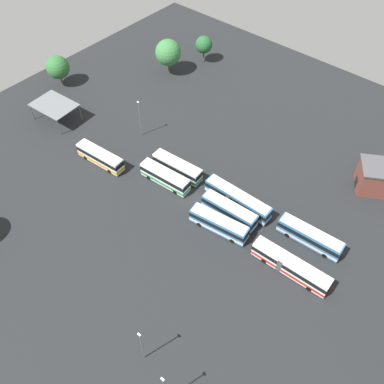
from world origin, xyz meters
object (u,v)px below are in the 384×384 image
(bus_row3_slot0, at_px, (290,266))
(lamp_post_near_entrance, at_px, (140,117))
(bus_row1_slot2, at_px, (177,167))
(maintenance_shelter, at_px, (54,105))
(bus_row2_slot0, at_px, (219,224))
(bus_row0_slot0, at_px, (100,157))
(tree_northwest, at_px, (58,67))
(tree_northeast, at_px, (204,45))
(bus_row1_slot1, at_px, (165,177))
(bus_row3_slot2, at_px, (310,237))
(lamp_post_mid_lot, at_px, (142,345))
(bus_row2_slot1, at_px, (229,211))
(depot_building, at_px, (382,178))
(tree_east_edge, at_px, (168,53))
(bus_row2_slot2, at_px, (237,199))

(bus_row3_slot0, relative_size, lamp_post_near_entrance, 1.54)
(bus_row1_slot2, distance_m, maintenance_shelter, 34.68)
(bus_row2_slot0, relative_size, maintenance_shelter, 1.12)
(bus_row0_slot0, distance_m, tree_northwest, 33.06)
(bus_row1_slot2, bearing_deg, bus_row3_slot0, -9.27)
(maintenance_shelter, xyz_separation_m, tree_northeast, (10.50, 42.79, 0.96))
(bus_row1_slot1, height_order, bus_row1_slot2, same)
(bus_row3_slot0, bearing_deg, lamp_post_near_entrance, 169.02)
(bus_row3_slot2, bearing_deg, bus_row2_slot0, -149.40)
(bus_row0_slot0, xyz_separation_m, bus_row3_slot0, (45.64, 3.51, 0.00))
(lamp_post_mid_lot, bearing_deg, lamp_post_near_entrance, 135.58)
(lamp_post_mid_lot, distance_m, tree_northwest, 76.54)
(lamp_post_near_entrance, bearing_deg, bus_row2_slot1, -11.32)
(tree_northwest, bearing_deg, bus_row3_slot2, -1.36)
(depot_building, height_order, lamp_post_near_entrance, lamp_post_near_entrance)
(tree_northeast, bearing_deg, bus_row3_slot2, -32.81)
(lamp_post_mid_lot, distance_m, tree_east_edge, 77.03)
(bus_row3_slot2, xyz_separation_m, depot_building, (3.95, 21.35, 1.20))
(bus_row0_slot0, relative_size, tree_east_edge, 1.22)
(bus_row0_slot0, xyz_separation_m, depot_building, (49.08, 32.43, 1.20))
(bus_row0_slot0, distance_m, tree_east_edge, 37.73)
(lamp_post_near_entrance, relative_size, tree_northwest, 1.16)
(bus_row2_slot0, bearing_deg, tree_northeast, 132.36)
(bus_row3_slot2, distance_m, lamp_post_mid_lot, 35.93)
(bus_row2_slot2, distance_m, tree_northeast, 53.02)
(bus_row2_slot0, bearing_deg, bus_row2_slot2, 98.01)
(bus_row3_slot0, distance_m, lamp_post_near_entrance, 46.54)
(bus_row1_slot2, height_order, depot_building, depot_building)
(bus_row2_slot1, relative_size, bus_row3_slot0, 0.80)
(bus_row2_slot0, relative_size, bus_row3_slot2, 0.96)
(bus_row1_slot1, bearing_deg, bus_row2_slot0, -8.01)
(bus_row1_slot2, bearing_deg, bus_row2_slot0, -20.74)
(lamp_post_mid_lot, distance_m, lamp_post_near_entrance, 51.60)
(bus_row3_slot2, xyz_separation_m, tree_northwest, (-75.40, 1.79, 3.33))
(tree_northeast, bearing_deg, tree_east_edge, -108.35)
(bus_row3_slot0, distance_m, lamp_post_mid_lot, 28.79)
(bus_row2_slot1, bearing_deg, tree_northeast, 134.66)
(bus_row3_slot2, bearing_deg, lamp_post_mid_lot, -103.26)
(bus_row2_slot2, height_order, bus_row3_slot2, same)
(bus_row0_slot0, distance_m, bus_row2_slot1, 30.87)
(lamp_post_near_entrance, bearing_deg, bus_row0_slot0, -90.35)
(bus_row2_slot2, relative_size, lamp_post_near_entrance, 1.54)
(maintenance_shelter, height_order, lamp_post_mid_lot, lamp_post_mid_lot)
(bus_row2_slot1, relative_size, bus_row3_slot2, 0.94)
(depot_building, height_order, lamp_post_mid_lot, lamp_post_mid_lot)
(bus_row2_slot0, distance_m, tree_northwest, 61.89)
(bus_row0_slot0, height_order, tree_northeast, tree_northeast)
(maintenance_shelter, xyz_separation_m, tree_northwest, (-10.84, 9.73, 0.98))
(bus_row3_slot2, bearing_deg, bus_row2_slot1, -162.27)
(lamp_post_near_entrance, bearing_deg, bus_row2_slot0, -17.81)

